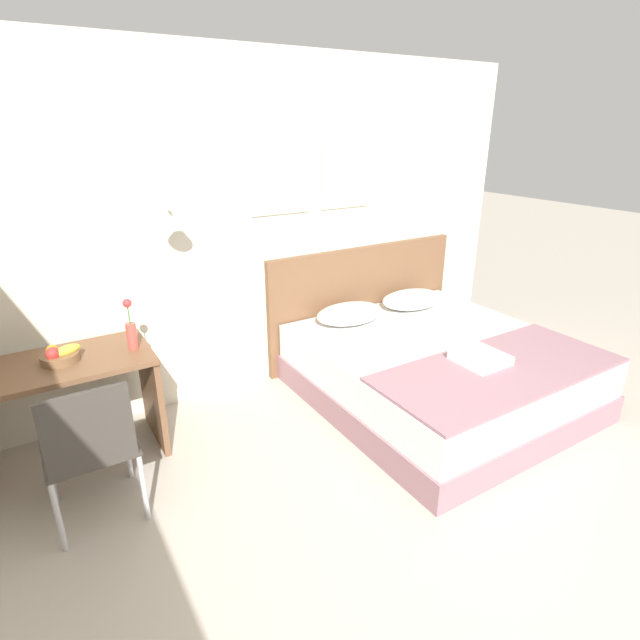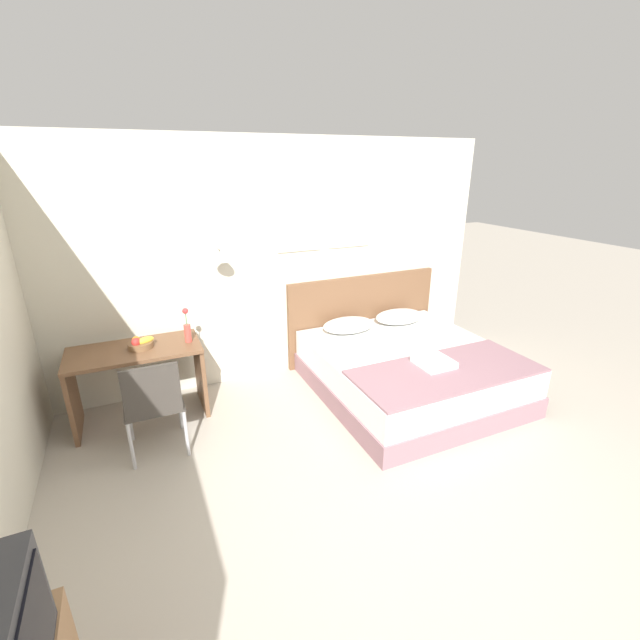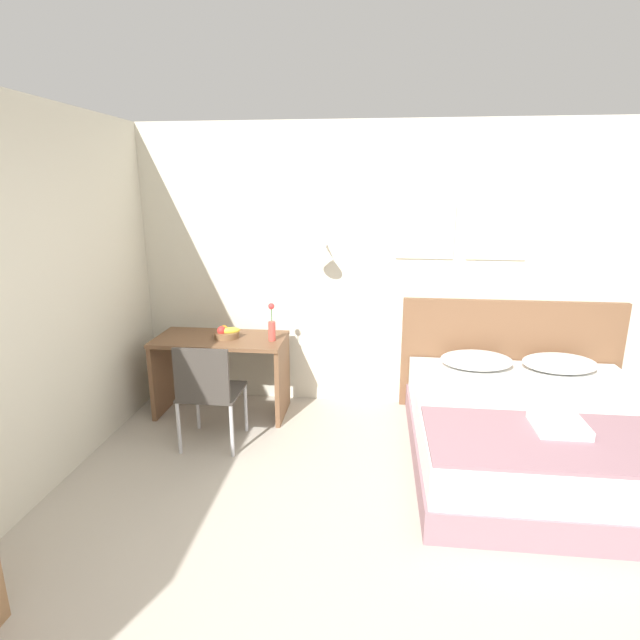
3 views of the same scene
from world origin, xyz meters
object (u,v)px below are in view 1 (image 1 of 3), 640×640
object	(u,v)px
throw_blanket	(500,369)
desk_chair	(90,444)
flower_vase	(131,330)
desk	(57,396)
folded_towel_near_foot	(480,358)
pillow_left	(350,313)
bed	(437,371)
pillow_right	(412,299)
fruit_bowl	(60,355)
headboard	(363,302)

from	to	relation	value
throw_blanket	desk_chair	world-z (taller)	desk_chair
flower_vase	throw_blanket	bearing A→B (deg)	-28.80
throw_blanket	desk	world-z (taller)	desk
folded_towel_near_foot	desk_chair	distance (m)	2.57
pillow_left	throw_blanket	distance (m)	1.37
bed	pillow_left	size ratio (longest dim) A/B	3.17
pillow_right	folded_towel_near_foot	world-z (taller)	pillow_right
bed	throw_blanket	world-z (taller)	throw_blanket
folded_towel_near_foot	fruit_bowl	xyz separation A→B (m)	(-2.57, 1.09, 0.22)
desk_chair	fruit_bowl	bearing A→B (deg)	92.83
flower_vase	fruit_bowl	bearing A→B (deg)	175.40
desk	fruit_bowl	size ratio (longest dim) A/B	4.76
throw_blanket	fruit_bowl	bearing A→B (deg)	154.73
headboard	fruit_bowl	bearing A→B (deg)	-171.81
folded_towel_near_foot	fruit_bowl	bearing A→B (deg)	156.94
desk	desk_chair	size ratio (longest dim) A/B	1.33
pillow_right	desk	xyz separation A→B (m)	(-3.03, -0.08, -0.06)
desk	fruit_bowl	bearing A→B (deg)	-2.32
bed	desk_chair	distance (m)	2.59
throw_blanket	desk_chair	size ratio (longest dim) A/B	2.04
headboard	desk_chair	xyz separation A→B (m)	(-2.58, -1.05, -0.00)
desk	pillow_left	bearing A→B (deg)	2.04
pillow_left	folded_towel_near_foot	size ratio (longest dim) A/B	1.92
pillow_right	throw_blanket	bearing A→B (deg)	-105.08
bed	folded_towel_near_foot	xyz separation A→B (m)	(-0.04, -0.44, 0.31)
headboard	pillow_right	world-z (taller)	headboard
folded_towel_near_foot	throw_blanket	bearing A→B (deg)	-72.43
folded_towel_near_foot	desk_chair	world-z (taller)	desk_chair
desk	desk_chair	distance (m)	0.68
pillow_right	flower_vase	size ratio (longest dim) A/B	1.83
fruit_bowl	flower_vase	bearing A→B (deg)	-4.60
bed	fruit_bowl	xyz separation A→B (m)	(-2.61, 0.65, 0.53)
bed	desk_chair	xyz separation A→B (m)	(-2.58, -0.02, 0.28)
desk	pillow_right	bearing A→B (deg)	1.56
pillow_left	folded_towel_near_foot	distance (m)	1.22
bed	desk_chair	size ratio (longest dim) A/B	2.23
pillow_right	desk_chair	xyz separation A→B (m)	(-2.93, -0.76, -0.05)
bed	headboard	world-z (taller)	headboard
headboard	folded_towel_near_foot	size ratio (longest dim) A/B	6.13
flower_vase	folded_towel_near_foot	bearing A→B (deg)	-26.36
folded_towel_near_foot	pillow_left	bearing A→B (deg)	104.78
bed	folded_towel_near_foot	bearing A→B (deg)	-95.75
pillow_left	pillow_right	distance (m)	0.71
pillow_left	desk	xyz separation A→B (m)	(-2.32, -0.08, -0.06)
bed	flower_vase	size ratio (longest dim) A/B	5.80
bed	desk_chair	bearing A→B (deg)	-179.54
desk_chair	pillow_right	bearing A→B (deg)	14.51
bed	pillow_left	xyz separation A→B (m)	(-0.35, 0.74, 0.33)
throw_blanket	desk_chair	xyz separation A→B (m)	(-2.58, 0.56, 0.01)
pillow_right	desk_chair	size ratio (longest dim) A/B	0.70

